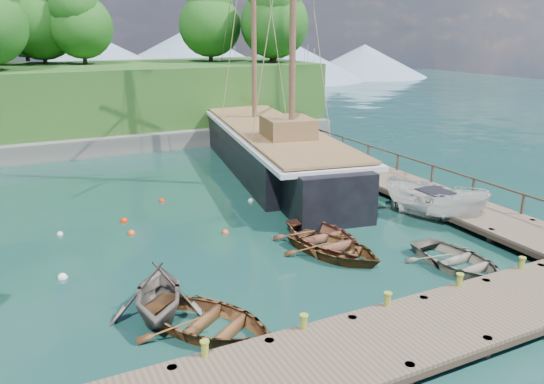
{
  "coord_description": "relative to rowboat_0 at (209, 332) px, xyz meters",
  "views": [
    {
      "loc": [
        -7.78,
        -16.75,
        8.88
      ],
      "look_at": [
        2.08,
        3.22,
        2.0
      ],
      "focal_mm": 35.0,
      "sensor_mm": 36.0,
      "label": 1
    }
  ],
  "objects": [
    {
      "name": "ground",
      "position": [
        3.2,
        3.14,
        0.0
      ],
      "size": [
        160.0,
        160.0,
        0.0
      ],
      "primitive_type": "plane",
      "color": "#0F3326",
      "rests_on": "ground"
    },
    {
      "name": "dock_near",
      "position": [
        5.2,
        -3.36,
        0.43
      ],
      "size": [
        20.0,
        3.2,
        1.1
      ],
      "color": "#4E4131",
      "rests_on": "ground"
    },
    {
      "name": "dock_east",
      "position": [
        14.7,
        10.14,
        0.43
      ],
      "size": [
        3.2,
        24.0,
        1.1
      ],
      "color": "#4E4131",
      "rests_on": "ground"
    },
    {
      "name": "bollard_0",
      "position": [
        -0.8,
        -1.96,
        0.0
      ],
      "size": [
        0.26,
        0.26,
        0.45
      ],
      "primitive_type": "cylinder",
      "color": "olive",
      "rests_on": "ground"
    },
    {
      "name": "bollard_1",
      "position": [
        2.2,
        -1.96,
        0.0
      ],
      "size": [
        0.26,
        0.26,
        0.45
      ],
      "primitive_type": "cylinder",
      "color": "olive",
      "rests_on": "ground"
    },
    {
      "name": "bollard_2",
      "position": [
        5.2,
        -1.96,
        0.0
      ],
      "size": [
        0.26,
        0.26,
        0.45
      ],
      "primitive_type": "cylinder",
      "color": "olive",
      "rests_on": "ground"
    },
    {
      "name": "bollard_3",
      "position": [
        8.2,
        -1.96,
        0.0
      ],
      "size": [
        0.26,
        0.26,
        0.45
      ],
      "primitive_type": "cylinder",
      "color": "olive",
      "rests_on": "ground"
    },
    {
      "name": "bollard_4",
      "position": [
        11.2,
        -1.96,
        0.0
      ],
      "size": [
        0.26,
        0.26,
        0.45
      ],
      "primitive_type": "cylinder",
      "color": "olive",
      "rests_on": "ground"
    },
    {
      "name": "rowboat_0",
      "position": [
        0.0,
        0.0,
        0.0
      ],
      "size": [
        5.28,
        5.57,
        0.94
      ],
      "primitive_type": "imported",
      "rotation": [
        0.0,
        0.0,
        0.63
      ],
      "color": "brown",
      "rests_on": "ground"
    },
    {
      "name": "rowboat_1",
      "position": [
        -1.11,
        1.61,
        0.0
      ],
      "size": [
        4.11,
        4.43,
        1.92
      ],
      "primitive_type": "imported",
      "rotation": [
        0.0,
        0.0,
        -0.31
      ],
      "color": "#635952",
      "rests_on": "ground"
    },
    {
      "name": "rowboat_2",
      "position": [
        6.55,
        3.1,
        0.0
      ],
      "size": [
        4.33,
        5.08,
        0.89
      ],
      "primitive_type": "imported",
      "rotation": [
        0.0,
        0.0,
        0.34
      ],
      "color": "#4D3117",
      "rests_on": "ground"
    },
    {
      "name": "rowboat_3",
      "position": [
        10.2,
        0.0,
        0.0
      ],
      "size": [
        3.23,
        4.36,
        0.87
      ],
      "primitive_type": "imported",
      "rotation": [
        0.0,
        0.0,
        0.06
      ],
      "color": "#6C6658",
      "rests_on": "ground"
    },
    {
      "name": "rowboat_4",
      "position": [
        6.67,
        4.12,
        0.0
      ],
      "size": [
        3.4,
        4.76,
        0.98
      ],
      "primitive_type": "imported",
      "rotation": [
        0.0,
        0.0,
        0.0
      ],
      "color": "brown",
      "rests_on": "ground"
    },
    {
      "name": "cabin_boat_white",
      "position": [
        13.2,
        4.68,
        0.0
      ],
      "size": [
        3.77,
        5.65,
        2.04
      ],
      "primitive_type": "imported",
      "rotation": [
        0.0,
        0.0,
        0.37
      ],
      "color": "silver",
      "rests_on": "ground"
    },
    {
      "name": "schooner",
      "position": [
        10.35,
        16.75,
        1.2
      ],
      "size": [
        9.02,
        29.01,
        21.66
      ],
      "rotation": [
        0.0,
        0.0,
        -0.17
      ],
      "color": "black",
      "rests_on": "ground"
    },
    {
      "name": "mooring_buoy_0",
      "position": [
        -3.65,
        5.87,
        0.0
      ],
      "size": [
        0.36,
        0.36,
        0.36
      ],
      "primitive_type": "sphere",
      "color": "white",
      "rests_on": "ground"
    },
    {
      "name": "mooring_buoy_1",
      "position": [
        -0.4,
        9.22,
        0.0
      ],
      "size": [
        0.34,
        0.34,
        0.34
      ],
      "primitive_type": "sphere",
      "color": "#EE5018",
      "rests_on": "ground"
    },
    {
      "name": "mooring_buoy_2",
      "position": [
        3.44,
        7.42,
        0.0
      ],
      "size": [
        0.31,
        0.31,
        0.31
      ],
      "primitive_type": "sphere",
      "color": "#FB4322",
      "rests_on": "ground"
    },
    {
      "name": "mooring_buoy_3",
      "position": [
        6.37,
        11.13,
        0.0
      ],
      "size": [
        0.3,
        0.3,
        0.3
      ],
      "primitive_type": "sphere",
      "color": "silver",
      "rests_on": "ground"
    },
    {
      "name": "mooring_buoy_4",
      "position": [
        -0.37,
        10.97,
        0.0
      ],
      "size": [
        0.35,
        0.35,
        0.35
      ],
      "primitive_type": "sphere",
      "color": "#EF2600",
      "rests_on": "ground"
    },
    {
      "name": "mooring_buoy_5",
      "position": [
        2.08,
        13.25,
        0.0
      ],
      "size": [
        0.3,
        0.3,
        0.3
      ],
      "primitive_type": "sphere",
      "color": "red",
      "rests_on": "ground"
    },
    {
      "name": "mooring_buoy_6",
      "position": [
        -3.31,
        10.53,
        0.0
      ],
      "size": [
        0.28,
        0.28,
        0.28
      ],
      "primitive_type": "sphere",
      "color": "silver",
      "rests_on": "ground"
    },
    {
      "name": "distant_ridge",
      "position": [
        7.5,
        73.14,
        4.35
      ],
      "size": [
        117.0,
        40.0,
        10.0
      ],
      "color": "#728CA5",
      "rests_on": "ground"
    }
  ]
}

